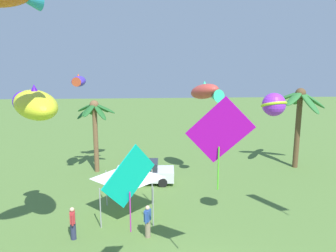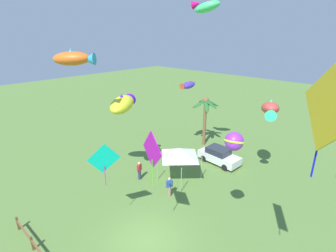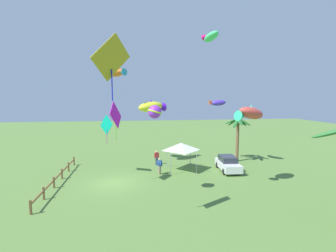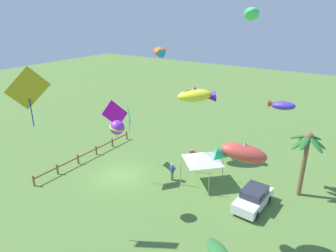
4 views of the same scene
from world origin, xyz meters
name	(u,v)px [view 2 (image 2 of 4)]	position (x,y,z in m)	size (l,w,h in m)	color
ground_plane	(146,240)	(0.00, 0.00, 0.00)	(120.00, 120.00, 0.00)	#567A38
palm_tree_0	(205,109)	(-5.70, 13.72, 4.05)	(3.02, 2.87, 5.34)	brown
parked_car_0	(219,156)	(-2.14, 11.20, 0.75)	(4.00, 1.96, 1.51)	silver
spectator_0	(169,187)	(-1.97, 4.16, 0.81)	(0.36, 0.51, 1.59)	gray
spectator_1	(139,170)	(-5.43, 4.20, 0.81)	(0.29, 0.54, 1.59)	#2D3351
festival_tent	(180,153)	(-2.99, 6.49, 2.47)	(2.86, 2.86, 2.85)	#9E9EA3
kite_diamond_0	(152,151)	(0.42, 0.26, 5.94)	(2.18, 0.80, 3.21)	#BC0EBB
kite_fish_1	(123,104)	(-6.63, 3.84, 6.42)	(3.06, 3.70, 1.53)	yellow
kite_ball_2	(234,141)	(3.37, 3.26, 6.39)	(1.31, 1.30, 0.98)	#9930E2
kite_diamond_3	(326,110)	(7.57, 0.61, 9.50)	(1.76, 1.94, 3.58)	gold
kite_fish_4	(206,6)	(-3.17, 9.41, 13.48)	(2.43, 1.66, 1.21)	#3FD573
kite_fish_5	(270,109)	(1.95, 11.31, 6.13)	(2.36, 3.25, 1.47)	#C9443B
kite_fish_6	(188,85)	(-6.26, 11.39, 6.87)	(1.03, 2.08, 0.86)	#4630C2
kite_fish_7	(74,58)	(-6.21, 0.04, 10.14)	(2.64, 2.42, 1.09)	orange
kite_diamond_8	(104,159)	(-2.49, -0.83, 4.82)	(1.53, 1.33, 2.77)	#0AC4A9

